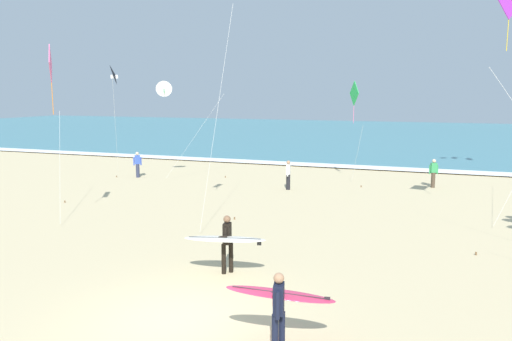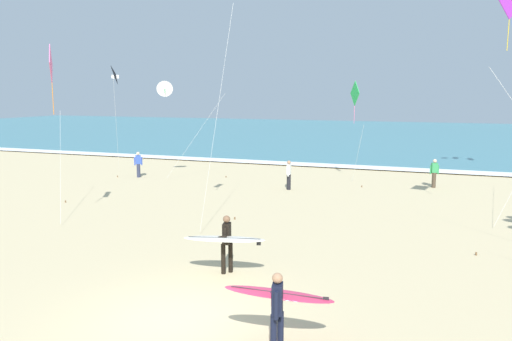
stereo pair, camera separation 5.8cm
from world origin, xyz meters
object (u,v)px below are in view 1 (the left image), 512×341
Objects in this scene: kite_diamond_rose_outer at (51,68)px; kite_delta_ivory_distant at (164,89)px; kite_delta_charcoal_low at (114,75)px; bystander_white_top at (288,175)px; bystander_green_top at (433,173)px; kite_diamond_emerald_close at (354,95)px; bystander_blue_top at (138,164)px; surfer_trailing at (279,301)px; surfer_lead at (226,240)px; kite_diamond_violet_near at (512,6)px.

kite_delta_ivory_distant is at bearing 98.36° from kite_diamond_rose_outer.
bystander_white_top is at bearing -8.97° from kite_delta_charcoal_low.
bystander_white_top is at bearing -155.43° from bystander_green_top.
kite_delta_ivory_distant is 0.85× the size of kite_diamond_rose_outer.
kite_delta_charcoal_low is 15.29m from kite_diamond_emerald_close.
bystander_white_top is (9.90, -0.63, 0.00)m from bystander_blue_top.
kite_delta_charcoal_low is (-17.04, 18.49, 5.29)m from surfer_trailing.
surfer_trailing is 21.73m from kite_delta_ivory_distant.
surfer_lead is at bearing -18.04° from kite_diamond_rose_outer.
kite_delta_ivory_distant is at bearing -16.67° from kite_delta_charcoal_low.
surfer_lead is 17.22m from bystander_green_top.
bystander_green_top is (17.25, 2.73, 0.00)m from bystander_blue_top.
kite_diamond_violet_near reaches higher than bystander_blue_top.
bystander_blue_top is at bearing -171.01° from bystander_green_top.
bystander_green_top is at bearing 82.57° from surfer_trailing.
bystander_green_top is (19.63, 1.42, -5.53)m from kite_delta_charcoal_low.
bystander_blue_top is (-2.05, 0.02, -4.59)m from kite_delta_ivory_distant.
kite_diamond_rose_outer is 19.99m from bystander_green_top.
kite_diamond_violet_near is 5.80× the size of bystander_white_top.
kite_diamond_rose_outer is (1.61, -10.93, 0.68)m from kite_delta_ivory_distant.
surfer_trailing is 20.39m from kite_diamond_emerald_close.
kite_delta_charcoal_low reaches higher than kite_diamond_emerald_close.
bystander_green_top is at bearing 4.13° from kite_delta_charcoal_low.
bystander_white_top is (-2.04, 13.02, -0.24)m from surfer_lead.
kite_delta_charcoal_low is at bearing -175.87° from bystander_green_top.
bystander_white_top is (12.29, -1.94, -5.53)m from kite_delta_charcoal_low.
surfer_lead is at bearing 127.51° from surfer_trailing.
surfer_lead is at bearing -46.23° from kite_delta_charcoal_low.
kite_delta_ivory_distant is 9.12m from bystander_white_top.
kite_diamond_rose_outer is (-10.99, 6.23, 5.03)m from surfer_trailing.
kite_delta_charcoal_low is at bearing 151.22° from bystander_blue_top.
kite_diamond_rose_outer is at bearing -71.52° from bystander_blue_top.
surfer_trailing is 25.70m from kite_delta_charcoal_low.
surfer_lead reaches higher than bystander_white_top.
kite_diamond_emerald_close is (10.73, 2.75, -0.36)m from kite_delta_ivory_distant.
surfer_trailing is at bearing -97.43° from bystander_green_top.
surfer_lead is at bearing -133.23° from kite_diamond_violet_near.
bystander_blue_top is (-11.94, 13.65, -0.24)m from surfer_lead.
kite_delta_ivory_distant is (-12.60, 17.16, 4.36)m from surfer_trailing.
kite_diamond_emerald_close reaches higher than bystander_green_top.
kite_diamond_violet_near is at bearing 66.89° from surfer_trailing.
kite_diamond_violet_near is (7.72, 8.22, 7.21)m from surfer_lead.
kite_diamond_violet_near is 13.18m from bystander_white_top.
surfer_lead reaches higher than bystander_blue_top.
kite_delta_charcoal_low reaches higher than kite_diamond_rose_outer.
bystander_blue_top is 1.00× the size of bystander_white_top.
kite_diamond_violet_near is 1.32× the size of kite_diamond_rose_outer.
surfer_lead is 1.51× the size of bystander_blue_top.
kite_diamond_emerald_close reaches higher than surfer_trailing.
kite_diamond_violet_near reaches higher than kite_diamond_rose_outer.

